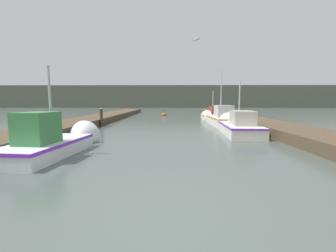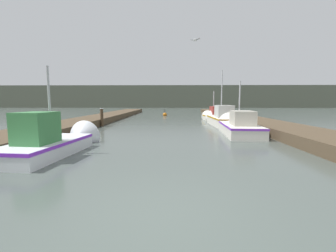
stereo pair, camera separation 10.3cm
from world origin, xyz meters
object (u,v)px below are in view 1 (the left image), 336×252
Objects in this scene: fishing_boat_3 at (212,116)px; seagull_lead at (195,40)px; mooring_piling_2 at (101,117)px; channel_buoy at (164,115)px; mooring_piling_3 at (220,114)px; mooring_piling_0 at (235,119)px; fishing_boat_1 at (237,126)px; fishing_boat_0 at (58,141)px; fishing_boat_2 at (219,118)px; mooring_piling_1 at (214,112)px.

seagull_lead reaches higher than fishing_boat_3.
seagull_lead is at bearing -30.21° from mooring_piling_2.
channel_buoy is (-4.89, 7.09, -0.25)m from fishing_boat_3.
seagull_lead reaches higher than mooring_piling_3.
mooring_piling_0 is 1.97× the size of seagull_lead.
fishing_boat_1 is 1.16× the size of fishing_boat_3.
mooring_piling_2 is (-9.15, -5.15, 0.28)m from fishing_boat_3.
channel_buoy is at bearing 86.22° from fishing_boat_0.
mooring_piling_0 is at bearing 50.46° from fishing_boat_0.
mooring_piling_0 reaches higher than channel_buoy.
fishing_boat_1 reaches higher than mooring_piling_2.
fishing_boat_3 reaches higher than mooring_piling_2.
fishing_boat_0 is at bearing -98.86° from channel_buoy.
fishing_boat_1 is 5.43m from seagull_lead.
seagull_lead reaches higher than fishing_boat_2.
seagull_lead is at bearing -168.35° from fishing_boat_1.
mooring_piling_3 is at bearing 87.06° from fishing_boat_1.
fishing_boat_0 is 20.67m from mooring_piling_1.
fishing_boat_1 is 9.68m from mooring_piling_2.
mooring_piling_2 is (-10.29, -9.98, 0.07)m from mooring_piling_1.
fishing_boat_3 is 4.56× the size of mooring_piling_3.
fishing_boat_2 reaches higher than mooring_piling_3.
mooring_piling_0 is (1.05, -0.75, 0.04)m from fishing_boat_2.
fishing_boat_2 reaches higher than channel_buoy.
mooring_piling_0 is 9.27m from mooring_piling_1.
fishing_boat_1 is 5.17× the size of channel_buoy.
fishing_boat_1 is at bearing -73.00° from channel_buoy.
fishing_boat_2 is 1.29m from mooring_piling_0.
seagull_lead is at bearing -117.19° from fishing_boat_2.
fishing_boat_3 is at bearing 87.46° from fishing_boat_2.
seagull_lead is (-3.85, -10.99, 4.70)m from mooring_piling_3.
seagull_lead reaches higher than fishing_boat_1.
mooring_piling_2 is at bearing -109.15° from channel_buoy.
fishing_boat_0 is 8.66m from seagull_lead.
seagull_lead is (-2.66, -8.93, 4.80)m from fishing_boat_3.
mooring_piling_1 is at bearing 71.57° from fishing_boat_3.
mooring_piling_2 is at bearing -135.86° from mooring_piling_1.
mooring_piling_0 is (9.08, 9.20, 0.11)m from fishing_boat_0.
fishing_boat_2 reaches higher than mooring_piling_1.
fishing_boat_0 reaches higher than mooring_piling_1.
mooring_piling_2 is at bearing -171.92° from fishing_boat_2.
mooring_piling_2 is at bearing 2.48° from seagull_lead.
fishing_boat_2 reaches higher than mooring_piling_2.
mooring_piling_2 is 1.36× the size of mooring_piling_3.
fishing_boat_3 is 10.48m from seagull_lead.
fishing_boat_3 is 2.38m from mooring_piling_3.
mooring_piling_0 is at bearing -63.12° from channel_buoy.
fishing_boat_3 is (0.09, 3.69, -0.09)m from fishing_boat_2.
mooring_piling_0 is 1.05× the size of mooring_piling_3.
fishing_boat_0 is at bearing -143.84° from fishing_boat_1.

